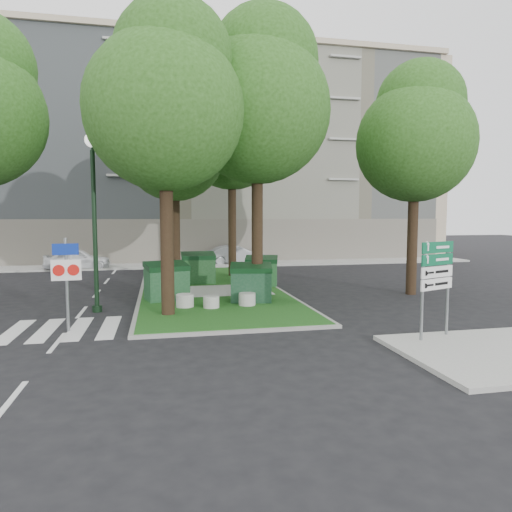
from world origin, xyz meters
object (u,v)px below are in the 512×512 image
object	(u,v)px
dumpster_b	(198,268)
litter_bin	(264,278)
directional_sign	(436,274)
car_silver	(235,255)
tree_median_near_left	(167,96)
bollard_left	(185,300)
tree_median_far	(233,126)
bollard_right	(247,299)
dumpster_a	(167,281)
tree_street_right	(417,132)
dumpster_d	(262,271)
car_white	(77,259)
bollard_mid	(211,302)
tree_median_near_right	(259,96)
dumpster_c	(251,283)
street_lamp	(94,201)
traffic_sign_pole	(66,272)
tree_median_mid	(176,140)

from	to	relation	value
dumpster_b	litter_bin	xyz separation A→B (m)	(2.92, -1.79, -0.33)
directional_sign	car_silver	size ratio (longest dim) A/B	0.64
tree_median_near_left	bollard_left	size ratio (longest dim) A/B	16.37
tree_median_far	directional_sign	xyz separation A→B (m)	(3.25, -14.06, -6.47)
bollard_left	bollard_right	distance (m)	2.28
dumpster_a	directional_sign	size ratio (longest dim) A/B	0.71
tree_street_right	car_silver	xyz separation A→B (m)	(-5.59, 13.86, -6.31)
dumpster_d	car_white	xyz separation A→B (m)	(-9.88, 9.50, -0.12)
tree_street_right	dumpster_b	world-z (taller)	tree_street_right
dumpster_d	bollard_mid	size ratio (longest dim) A/B	3.03
litter_bin	dumpster_b	bearing A→B (deg)	148.49
dumpster_d	tree_median_near_right	bearing A→B (deg)	-88.27
tree_street_right	dumpster_c	xyz separation A→B (m)	(-7.39, -0.82, -6.15)
car_white	tree_median_far	bearing A→B (deg)	-127.61
dumpster_d	litter_bin	xyz separation A→B (m)	(0.03, -0.44, -0.28)
tree_median_near_left	tree_median_near_right	distance (m)	4.09
bollard_right	car_white	bearing A→B (deg)	120.26
dumpster_b	street_lamp	world-z (taller)	street_lamp
street_lamp	car_silver	distance (m)	17.04
tree_median_near_left	car_silver	distance (m)	18.33
dumpster_c	street_lamp	distance (m)	6.48
tree_street_right	dumpster_d	xyz separation A→B (m)	(-6.09, 3.11, -6.18)
street_lamp	traffic_sign_pole	distance (m)	3.52
car_silver	tree_median_near_right	bearing A→B (deg)	169.08
dumpster_a	dumpster_b	world-z (taller)	dumpster_b
car_silver	dumpster_a	bearing A→B (deg)	154.63
litter_bin	tree_street_right	bearing A→B (deg)	-23.82
tree_median_near_left	dumpster_b	size ratio (longest dim) A/B	6.38
car_silver	tree_median_mid	bearing A→B (deg)	150.59
tree_median_mid	street_lamp	xyz separation A→B (m)	(-3.06, -5.10, -3.03)
litter_bin	directional_sign	xyz separation A→B (m)	(2.51, -9.74, 1.33)
tree_median_near_left	traffic_sign_pole	bearing A→B (deg)	-156.25
car_white	car_silver	world-z (taller)	car_white
dumpster_b	tree_street_right	bearing A→B (deg)	-26.51
bollard_left	bollard_mid	xyz separation A→B (m)	(0.92, -0.35, -0.02)
dumpster_d	litter_bin	size ratio (longest dim) A/B	2.19
dumpster_b	car_silver	world-z (taller)	dumpster_b
car_silver	bollard_mid	bearing A→B (deg)	162.22
tree_median_mid	dumpster_c	xyz separation A→B (m)	(2.61, -4.82, -6.15)
tree_median_mid	bollard_left	distance (m)	8.57
bollard_mid	tree_median_mid	bearing A→B (deg)	99.39
dumpster_c	car_white	bearing A→B (deg)	133.67
tree_street_right	bollard_mid	xyz separation A→B (m)	(-9.04, -1.77, -6.66)
traffic_sign_pole	street_lamp	bearing A→B (deg)	76.76
tree_median_mid	tree_median_far	size ratio (longest dim) A/B	0.84
tree_street_right	dumpster_a	bearing A→B (deg)	179.04
litter_bin	car_white	world-z (taller)	car_white
tree_median_near_right	car_silver	distance (m)	16.18
tree_median_near_right	litter_bin	bearing A→B (deg)	73.57
tree_median_mid	tree_street_right	size ratio (longest dim) A/B	0.99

